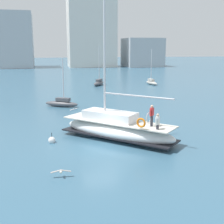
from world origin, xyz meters
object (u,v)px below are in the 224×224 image
object	(u,v)px
main_sailboat	(117,128)
moored_cutter_right	(62,103)
moored_ketch_distant	(99,83)
mooring_buoy	(52,140)
seagull	(61,171)
moored_sloop_near	(152,82)

from	to	relation	value
main_sailboat	moored_cutter_right	distance (m)	15.14
moored_cutter_right	moored_ketch_distant	xyz separation A→B (m)	(8.25, 20.28, 0.05)
moored_cutter_right	mooring_buoy	distance (m)	14.54
moored_ketch_distant	seagull	distance (m)	42.52
moored_cutter_right	moored_ketch_distant	size ratio (longest dim) A/B	0.81
main_sailboat	mooring_buoy	distance (m)	5.06
moored_cutter_right	seagull	size ratio (longest dim) A/B	5.23
moored_cutter_right	main_sailboat	bearing A→B (deg)	-77.40
main_sailboat	seagull	bearing A→B (deg)	-126.62
main_sailboat	moored_ketch_distant	size ratio (longest dim) A/B	1.65
main_sailboat	mooring_buoy	world-z (taller)	main_sailboat
main_sailboat	moored_sloop_near	bearing A→B (deg)	66.02
main_sailboat	moored_ketch_distant	distance (m)	35.39
seagull	moored_sloop_near	bearing A→B (deg)	63.81
moored_sloop_near	moored_ketch_distant	bearing A→B (deg)	173.86
moored_sloop_near	mooring_buoy	xyz separation A→B (m)	(-20.09, -33.63, -0.32)
moored_sloop_near	seagull	bearing A→B (deg)	-116.19
main_sailboat	moored_cutter_right	size ratio (longest dim) A/B	2.04
moored_sloop_near	moored_ketch_distant	world-z (taller)	moored_ketch_distant
moored_sloop_near	moored_ketch_distant	distance (m)	10.22
main_sailboat	moored_cutter_right	world-z (taller)	main_sailboat
mooring_buoy	moored_cutter_right	bearing A→B (deg)	83.32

